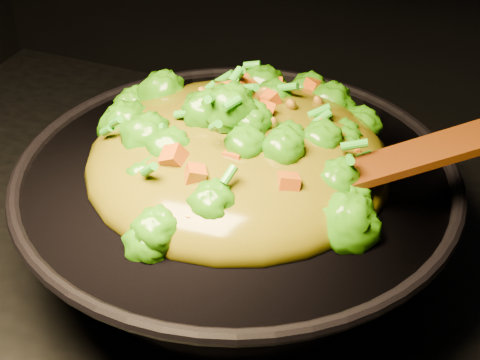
% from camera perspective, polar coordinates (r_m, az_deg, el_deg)
% --- Properties ---
extents(wok, '(0.59, 0.59, 0.13)m').
position_cam_1_polar(wok, '(0.83, -0.26, -3.21)').
color(wok, black).
rests_on(wok, stovetop).
extents(stir_fry, '(0.39, 0.39, 0.11)m').
position_cam_1_polar(stir_fry, '(0.77, -0.15, 4.52)').
color(stir_fry, '#2E7D08').
rests_on(stir_fry, wok).
extents(spatula, '(0.29, 0.14, 0.12)m').
position_cam_1_polar(spatula, '(0.73, 12.19, 1.44)').
color(spatula, '#360F07').
rests_on(spatula, wok).
extents(back_pot, '(0.24, 0.24, 0.11)m').
position_cam_1_polar(back_pot, '(0.97, 5.42, 2.28)').
color(back_pot, black).
rests_on(back_pot, stovetop).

